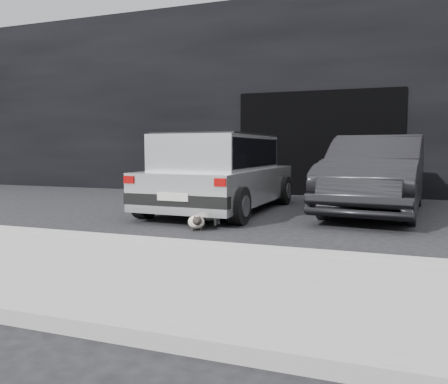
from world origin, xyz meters
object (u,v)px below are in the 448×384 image
(silver_hatchback, at_px, (220,169))
(cat_white, at_px, (210,213))
(cat_siamese, at_px, (196,222))
(second_car, at_px, (376,174))

(silver_hatchback, distance_m, cat_white, 1.57)
(cat_siamese, relative_size, cat_white, 0.85)
(silver_hatchback, bearing_deg, second_car, 18.89)
(silver_hatchback, xyz_separation_m, cat_white, (0.34, -1.40, -0.61))
(second_car, relative_size, cat_white, 5.67)
(cat_siamese, xyz_separation_m, cat_white, (0.03, 0.49, 0.06))
(second_car, xyz_separation_m, cat_siamese, (-2.44, -2.70, -0.60))
(silver_hatchback, relative_size, cat_white, 5.22)
(silver_hatchback, relative_size, second_car, 0.92)
(silver_hatchback, xyz_separation_m, second_car, (2.76, 0.80, -0.07))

